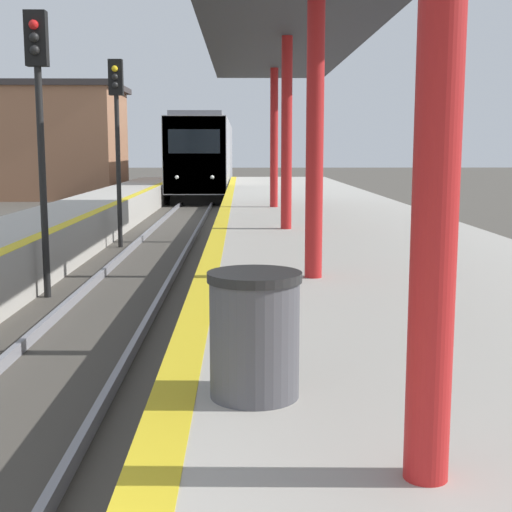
% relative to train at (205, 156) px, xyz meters
% --- Properties ---
extents(train, '(2.86, 19.38, 4.29)m').
position_rel_train_xyz_m(train, '(0.00, 0.00, 0.00)').
color(train, black).
rests_on(train, ground).
extents(signal_mid, '(0.36, 0.31, 4.84)m').
position_rel_train_xyz_m(signal_mid, '(-1.31, -29.14, 1.18)').
color(signal_mid, black).
rests_on(signal_mid, ground).
extents(signal_far, '(0.36, 0.31, 4.84)m').
position_rel_train_xyz_m(signal_far, '(-1.12, -22.70, 1.18)').
color(signal_far, black).
rests_on(signal_far, ground).
extents(station_canopy, '(3.26, 21.95, 3.95)m').
position_rel_train_xyz_m(station_canopy, '(2.99, -29.98, 2.56)').
color(station_canopy, red).
rests_on(station_canopy, platform_right).
extents(trash_bin, '(0.60, 0.60, 0.81)m').
position_rel_train_xyz_m(trash_bin, '(2.18, -37.03, -0.79)').
color(trash_bin, '#4C4C51').
rests_on(trash_bin, platform_right).
extents(station_building, '(11.02, 6.43, 5.93)m').
position_rel_train_xyz_m(station_building, '(-9.67, -3.05, 0.80)').
color(station_building, '#9E6B4C').
rests_on(station_building, ground).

